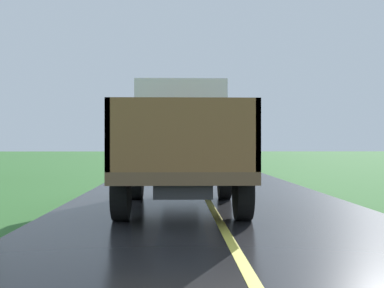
# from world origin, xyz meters

# --- Properties ---
(banana_truck_near) EXTENTS (2.38, 5.82, 2.80)m
(banana_truck_near) POSITION_xyz_m (-0.63, 10.05, 1.46)
(banana_truck_near) COLOR #2D2D30
(banana_truck_near) RESTS_ON road_surface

